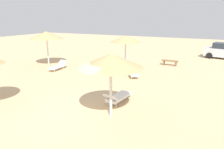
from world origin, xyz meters
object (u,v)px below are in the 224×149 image
object	(u,v)px
parasol_4	(46,35)
bench_0	(170,62)
parasol_0	(126,39)
parasol_1	(111,61)
lounger_4	(58,66)
lounger_0	(132,72)
lounger_1	(117,97)

from	to	relation	value
parasol_4	bench_0	xyz separation A→B (m)	(10.34, 4.99, -2.46)
parasol_0	parasol_1	distance (m)	7.84
lounger_4	bench_0	size ratio (longest dim) A/B	1.29
lounger_0	lounger_4	bearing A→B (deg)	-170.80
parasol_1	lounger_1	xyz separation A→B (m)	(-0.37, 1.49, -2.27)
lounger_0	lounger_1	size ratio (longest dim) A/B	0.98
parasol_0	parasol_4	size ratio (longest dim) A/B	0.95
lounger_1	lounger_0	bearing A→B (deg)	102.44
parasol_1	lounger_4	distance (m)	9.97
parasol_1	bench_0	size ratio (longest dim) A/B	1.93
parasol_4	lounger_4	xyz separation A→B (m)	(2.00, -1.00, -2.49)
parasol_0	parasol_4	world-z (taller)	parasol_4
parasol_4	lounger_4	size ratio (longest dim) A/B	1.62
parasol_0	lounger_1	xyz separation A→B (m)	(2.10, -5.94, -2.39)
parasol_4	parasol_1	bearing A→B (deg)	-33.11
parasol_4	lounger_4	bearing A→B (deg)	-26.57
parasol_1	lounger_0	size ratio (longest dim) A/B	1.51
lounger_1	lounger_4	world-z (taller)	lounger_1
lounger_4	bench_0	distance (m)	10.26
parasol_4	lounger_0	size ratio (longest dim) A/B	1.64
parasol_1	lounger_1	world-z (taller)	parasol_1
parasol_4	lounger_4	world-z (taller)	parasol_4
bench_0	lounger_1	bearing A→B (deg)	-94.15
bench_0	parasol_0	bearing A→B (deg)	-124.83
lounger_1	lounger_4	size ratio (longest dim) A/B	1.01
parasol_4	lounger_1	size ratio (longest dim) A/B	1.61
bench_0	lounger_4	bearing A→B (deg)	-144.32
parasol_0	parasol_1	xyz separation A→B (m)	(2.48, -7.43, -0.12)
lounger_4	bench_0	bearing A→B (deg)	35.68
lounger_1	lounger_4	distance (m)	8.61
parasol_1	lounger_1	bearing A→B (deg)	104.05
parasol_1	lounger_1	size ratio (longest dim) A/B	1.48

